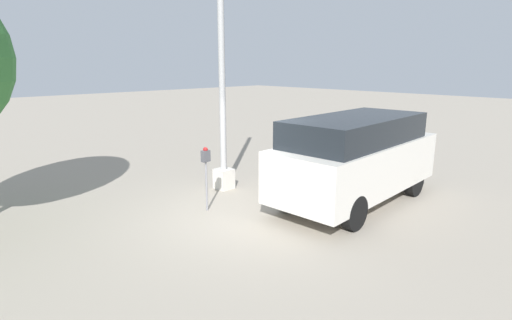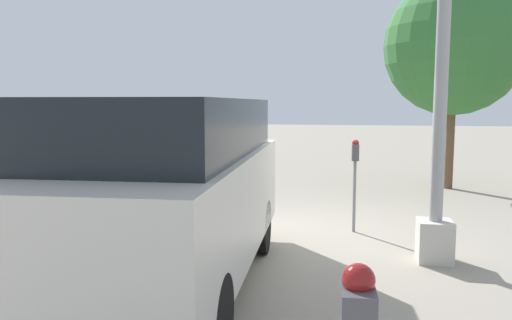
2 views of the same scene
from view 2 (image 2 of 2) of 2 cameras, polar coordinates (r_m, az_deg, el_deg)
ground_plane at (r=8.12m, az=6.86°, el=-8.43°), size 80.00×80.00×0.00m
parking_meter_near at (r=8.17m, az=11.25°, el=-0.47°), size 0.20×0.12×1.51m
lamp_post at (r=6.85m, az=20.30°, el=5.52°), size 0.44×0.44×5.89m
parked_van at (r=5.62m, az=-10.03°, el=-3.01°), size 4.97×2.13×2.13m
car_distant at (r=17.55m, az=-10.31°, el=2.22°), size 4.36×1.92×1.52m
street_tree at (r=13.07m, az=21.69°, el=11.96°), size 3.29×3.29×5.08m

